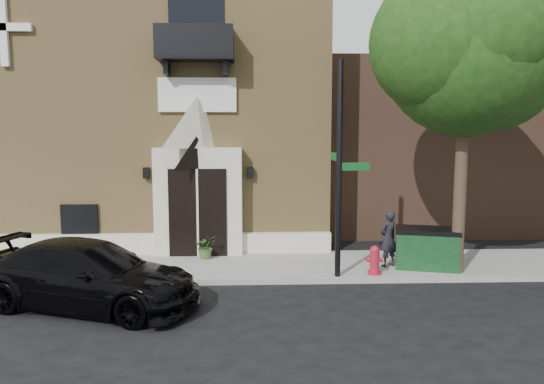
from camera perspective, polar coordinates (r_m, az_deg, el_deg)
The scene contains 11 objects.
ground at distance 13.60m, azimuth -4.69°, elevation -9.96°, with size 120.00×120.00×0.00m, color black.
sidewalk at distance 15.01m, azimuth -0.59°, elevation -8.00°, with size 42.00×3.00×0.15m, color gray.
church at distance 21.26m, azimuth -12.04°, elevation 8.70°, with size 12.20×11.01×9.30m.
neighbour_building at distance 24.78m, azimuth 25.29°, elevation 4.61°, with size 18.00×8.00×6.40m, color brown.
street_tree_left at distance 14.52m, azimuth 20.42°, elevation 14.11°, with size 4.97×4.38×7.77m.
black_sedan at distance 12.46m, azimuth -19.16°, elevation -8.43°, with size 2.05×5.05×1.47m, color black.
street_sign at distance 13.44m, azimuth 7.28°, elevation 2.42°, with size 0.90×0.87×5.47m.
fire_hydrant at distance 14.13m, azimuth 10.97°, elevation -7.21°, with size 0.43×0.35×0.76m.
dumpster at distance 15.05m, azimuth 16.30°, elevation -5.79°, with size 1.86×1.34×1.09m.
planter at distance 15.61m, azimuth -7.10°, elevation -5.85°, with size 0.63×0.55×0.70m, color #44662F.
pedestrian_near at distance 14.89m, azimuth 12.41°, elevation -4.91°, with size 0.57×0.37×1.55m, color black.
Camera 1 is at (0.60, -12.99, 3.99)m, focal length 35.00 mm.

